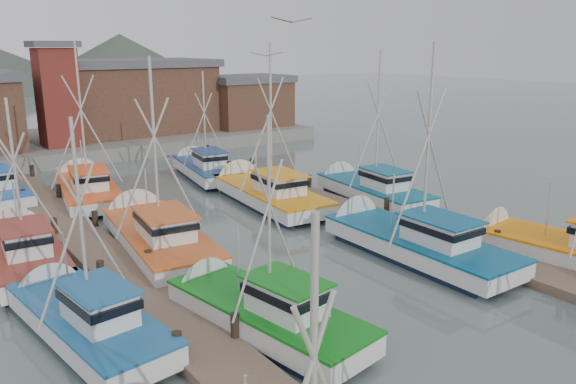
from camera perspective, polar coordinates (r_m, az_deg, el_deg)
ground at (r=23.42m, az=4.94°, el=-9.12°), size 260.00×260.00×0.00m
dock_left at (r=23.27m, az=-15.27°, el=-9.20°), size 2.30×46.00×1.50m
dock_right at (r=30.63m, az=9.92°, el=-3.04°), size 2.30×46.00×1.50m
quay at (r=55.64m, az=-20.89°, el=4.62°), size 44.00×16.00×1.20m
shed_center at (r=56.98m, az=-15.40°, el=9.43°), size 14.84×9.54×6.90m
shed_right at (r=59.25m, az=-4.19°, el=9.26°), size 8.48×6.36×5.20m
lookout_tower at (r=50.71m, az=-22.36°, el=9.24°), size 3.60×3.60×8.50m
boat_4 at (r=19.54m, az=-3.18°, el=-11.95°), size 3.83×8.72×8.06m
boat_5 at (r=26.57m, az=12.15°, el=-4.86°), size 4.24×10.22×10.51m
boat_6 at (r=20.22m, az=-20.15°, el=-11.93°), size 3.56×8.62×8.07m
boat_7 at (r=27.74m, az=26.53°, el=-5.29°), size 4.22×9.83×9.60m
boat_8 at (r=27.62m, az=-13.33°, el=-4.17°), size 4.47×10.68×9.97m
boat_9 at (r=34.40m, az=-2.36°, el=-0.03°), size 4.31×10.73×10.57m
boat_10 at (r=27.42m, az=-25.29°, el=-5.38°), size 3.45×9.15×8.15m
boat_11 at (r=35.49m, az=8.13°, el=0.29°), size 4.01×9.40×10.01m
boat_12 at (r=37.59m, az=-19.77°, el=0.37°), size 4.65×10.25×10.58m
boat_13 at (r=41.62m, az=-8.59°, el=2.41°), size 4.24×9.26×8.44m
gull_near at (r=19.49m, az=0.38°, el=16.98°), size 1.55×0.65×0.24m
gull_far at (r=24.76m, az=-2.19°, el=13.75°), size 1.49×0.65×0.24m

